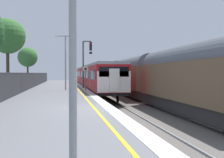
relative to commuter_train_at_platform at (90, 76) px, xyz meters
name	(u,v)px	position (x,y,z in m)	size (l,w,h in m)	color
ground	(154,119)	(0.54, -29.43, -1.88)	(17.40, 110.00, 1.21)	slate
commuter_train_at_platform	(90,76)	(0.00, 0.00, 0.00)	(2.83, 42.43, 3.81)	maroon
freight_train_adjacent_track	(120,75)	(4.00, -2.88, 0.20)	(2.60, 61.06, 4.52)	#232326
signal_gantry	(86,59)	(-1.49, -10.67, 2.07)	(1.10, 0.24, 5.37)	#47474C
speed_limit_sign	(85,75)	(-1.85, -15.42, 0.29)	(0.59, 0.08, 2.42)	#59595B
platform_lamp_mid	(65,58)	(-3.74, -13.97, 2.00)	(2.00, 0.20, 5.52)	#93999E
background_tree_centre	(7,37)	(-9.40, -13.58, 3.98)	(3.50, 3.50, 7.12)	#473323
background_tree_right	(27,58)	(-10.43, 10.32, 3.24)	(3.53, 3.53, 6.36)	#473323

